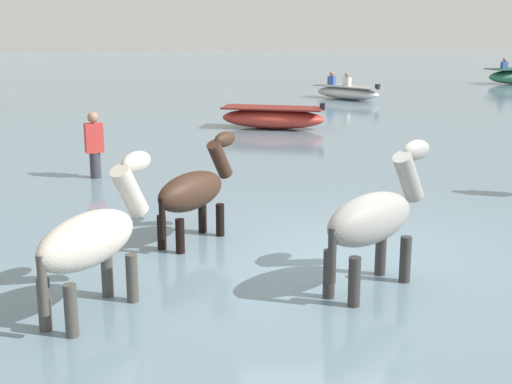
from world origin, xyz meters
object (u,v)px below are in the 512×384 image
(horse_lead_dark_bay, at_px, (194,193))
(boat_near_starboard, at_px, (347,92))
(horse_flank_pinto, at_px, (93,242))
(boat_mid_channel, at_px, (273,118))
(person_onlooker_right, at_px, (95,153))
(horse_trailing_grey, at_px, (374,222))

(horse_lead_dark_bay, distance_m, boat_near_starboard, 17.09)
(horse_lead_dark_bay, bearing_deg, horse_flank_pinto, -113.17)
(horse_lead_dark_bay, relative_size, boat_mid_channel, 0.61)
(person_onlooker_right, bearing_deg, horse_flank_pinto, -81.90)
(boat_mid_channel, xyz_separation_m, person_onlooker_right, (-3.86, -5.67, 0.18))
(horse_flank_pinto, bearing_deg, horse_trailing_grey, 8.83)
(horse_lead_dark_bay, bearing_deg, person_onlooker_right, 115.28)
(horse_lead_dark_bay, relative_size, boat_near_starboard, 0.75)
(horse_trailing_grey, height_order, horse_flank_pinto, horse_trailing_grey)
(horse_trailing_grey, relative_size, horse_flank_pinto, 1.01)
(boat_near_starboard, relative_size, boat_mid_channel, 0.82)
(horse_lead_dark_bay, distance_m, horse_trailing_grey, 2.69)
(horse_trailing_grey, distance_m, horse_flank_pinto, 2.99)
(boat_mid_channel, bearing_deg, horse_lead_dark_bay, -101.62)
(boat_near_starboard, bearing_deg, person_onlooker_right, -120.38)
(horse_trailing_grey, xyz_separation_m, person_onlooker_right, (-3.84, 5.81, -0.29))
(boat_mid_channel, relative_size, person_onlooker_right, 1.79)
(horse_lead_dark_bay, height_order, boat_mid_channel, horse_lead_dark_bay)
(boat_near_starboard, height_order, boat_mid_channel, boat_near_starboard)
(horse_trailing_grey, distance_m, boat_mid_channel, 11.49)
(horse_lead_dark_bay, height_order, horse_trailing_grey, horse_trailing_grey)
(horse_flank_pinto, relative_size, boat_mid_channel, 0.66)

